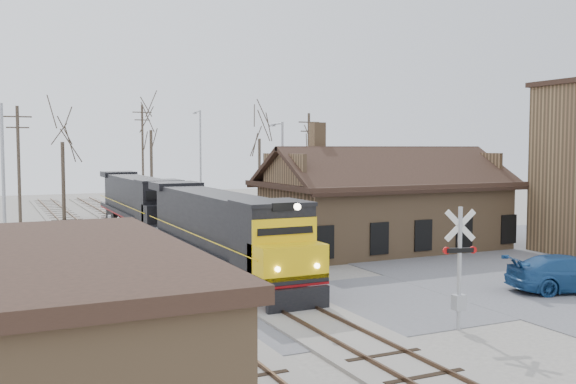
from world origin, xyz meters
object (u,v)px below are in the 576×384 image
depot (384,210)px  locomotive_trailing (139,201)px  locomotive_lead (221,230)px  parked_car (570,274)px

depot → locomotive_trailing: size_ratio=0.80×
locomotive_lead → parked_car: size_ratio=3.40×
depot → locomotive_lead: size_ratio=0.80×
locomotive_trailing → parked_car: bearing=-67.2°
locomotive_lead → locomotive_trailing: locomotive_lead is taller
locomotive_lead → parked_car: locomotive_lead is taller
parked_car → locomotive_lead: bearing=67.0°
locomotive_trailing → parked_car: (12.49, -29.78, -1.40)m
parked_car → locomotive_trailing: bearing=40.1°
locomotive_lead → parked_car: 16.45m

